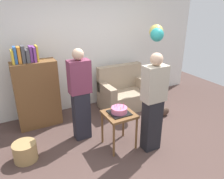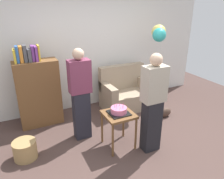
% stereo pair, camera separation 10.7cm
% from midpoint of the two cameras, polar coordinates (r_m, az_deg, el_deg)
% --- Properties ---
extents(ground_plane, '(8.00, 8.00, 0.00)m').
position_cam_midpoint_polar(ground_plane, '(3.76, 4.29, -15.79)').
color(ground_plane, '#4C3833').
extents(wall_back, '(6.00, 0.10, 2.70)m').
position_cam_midpoint_polar(wall_back, '(4.92, -8.13, 10.65)').
color(wall_back, silver).
rests_on(wall_back, ground_plane).
extents(couch, '(1.10, 0.70, 0.96)m').
position_cam_midpoint_polar(couch, '(5.03, 2.50, -0.95)').
color(couch, gray).
rests_on(couch, ground_plane).
extents(bookshelf, '(0.80, 0.36, 1.60)m').
position_cam_midpoint_polar(bookshelf, '(4.42, -19.80, -0.76)').
color(bookshelf, brown).
rests_on(bookshelf, ground_plane).
extents(side_table, '(0.48, 0.48, 0.62)m').
position_cam_midpoint_polar(side_table, '(3.59, 1.01, -7.62)').
color(side_table, brown).
rests_on(side_table, ground_plane).
extents(birthday_cake, '(0.32, 0.32, 0.17)m').
position_cam_midpoint_polar(birthday_cake, '(3.52, 1.02, -5.54)').
color(birthday_cake, black).
rests_on(birthday_cake, side_table).
extents(person_blowing_candles, '(0.36, 0.22, 1.63)m').
position_cam_midpoint_polar(person_blowing_candles, '(3.73, -9.13, -1.46)').
color(person_blowing_candles, '#23232D').
rests_on(person_blowing_candles, ground_plane).
extents(person_holding_cake, '(0.36, 0.22, 1.63)m').
position_cam_midpoint_polar(person_holding_cake, '(3.45, 9.87, -3.58)').
color(person_holding_cake, black).
rests_on(person_holding_cake, ground_plane).
extents(wicker_basket, '(0.36, 0.36, 0.30)m').
position_cam_midpoint_polar(wicker_basket, '(3.77, -22.61, -14.81)').
color(wicker_basket, '#A88451').
rests_on(wicker_basket, ground_plane).
extents(handbag, '(0.28, 0.14, 0.20)m').
position_cam_midpoint_polar(handbag, '(4.83, 12.78, -5.67)').
color(handbag, '#473328').
rests_on(handbag, ground_plane).
extents(balloon_bunch, '(0.37, 0.42, 1.86)m').
position_cam_midpoint_polar(balloon_bunch, '(4.81, 10.97, 14.33)').
color(balloon_bunch, silver).
rests_on(balloon_bunch, ground_plane).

